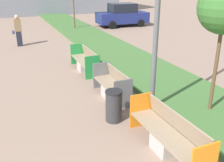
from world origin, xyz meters
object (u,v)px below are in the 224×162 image
object	(u,v)px
bench_grey_frame	(112,87)
bench_green_frame	(85,62)
bench_orange_frame	(168,136)
litter_bin	(114,106)
pedestrian_walking	(18,30)
parked_car_distant	(122,15)

from	to	relation	value
bench_grey_frame	bench_green_frame	bearing A→B (deg)	89.92
bench_orange_frame	litter_bin	world-z (taller)	bench_orange_frame
litter_bin	pedestrian_walking	distance (m)	10.36
litter_bin	bench_orange_frame	bearing A→B (deg)	-71.68
bench_orange_frame	bench_green_frame	bearing A→B (deg)	90.03
bench_green_frame	litter_bin	bearing A→B (deg)	-97.41
bench_orange_frame	bench_green_frame	size ratio (longest dim) A/B	1.11
pedestrian_walking	bench_green_frame	bearing A→B (deg)	-68.90
bench_orange_frame	pedestrian_walking	bearing A→B (deg)	100.56
bench_orange_frame	pedestrian_walking	xyz separation A→B (m)	(-2.23, 11.97, 0.55)
litter_bin	bench_grey_frame	bearing A→B (deg)	68.67
bench_green_frame	litter_bin	world-z (taller)	bench_green_frame
bench_green_frame	parked_car_distant	xyz separation A→B (m)	(6.31, 9.73, 0.54)
bench_orange_frame	pedestrian_walking	distance (m)	12.19
bench_grey_frame	pedestrian_walking	bearing A→B (deg)	104.27
bench_green_frame	parked_car_distant	size ratio (longest dim) A/B	0.52
bench_grey_frame	litter_bin	bearing A→B (deg)	-111.33
bench_grey_frame	bench_orange_frame	bearing A→B (deg)	-89.88
litter_bin	parked_car_distant	world-z (taller)	parked_car_distant
bench_green_frame	pedestrian_walking	world-z (taller)	pedestrian_walking
bench_green_frame	parked_car_distant	bearing A→B (deg)	57.05
bench_green_frame	pedestrian_walking	size ratio (longest dim) A/B	1.22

